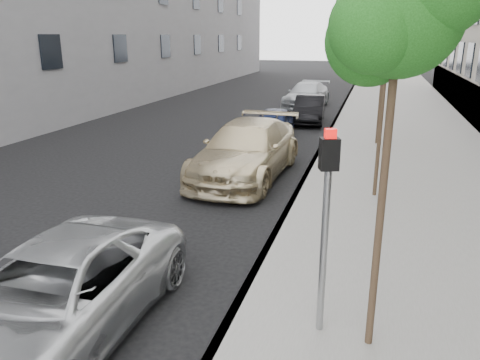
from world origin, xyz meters
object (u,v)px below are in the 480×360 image
at_px(tree_near, 402,14).
at_px(tree_mid, 390,31).
at_px(signal_pole, 326,209).
at_px(suv, 247,150).
at_px(sedan_blue, 273,124).
at_px(sedan_black, 310,109).
at_px(tree_far, 386,40).
at_px(sedan_rear, 307,95).
at_px(minivan, 53,296).

distance_m(tree_near, tree_mid, 6.50).
distance_m(signal_pole, suv, 8.22).
distance_m(sedan_blue, sedan_black, 4.62).
height_order(suv, sedan_blue, suv).
height_order(tree_mid, suv, tree_mid).
bearing_deg(tree_mid, sedan_blue, 122.59).
height_order(tree_far, sedan_rear, tree_far).
relative_size(minivan, suv, 0.85).
distance_m(tree_near, suv, 9.29).
height_order(tree_mid, sedan_black, tree_mid).
distance_m(suv, sedan_blue, 5.44).
relative_size(tree_near, tree_mid, 1.05).
bearing_deg(minivan, suv, 86.58).
bearing_deg(sedan_blue, signal_pole, -79.65).
bearing_deg(sedan_rear, tree_mid, -70.09).
relative_size(sedan_black, sedan_rear, 0.79).
relative_size(tree_far, sedan_rear, 0.93).
bearing_deg(signal_pole, tree_near, -31.01).
xyz_separation_m(signal_pole, sedan_blue, (-3.49, 12.94, -1.33)).
xyz_separation_m(tree_near, sedan_blue, (-4.20, 13.08, -3.77)).
xyz_separation_m(suv, sedan_blue, (-0.34, 5.43, -0.19)).
relative_size(tree_far, sedan_blue, 1.23).
bearing_deg(tree_far, sedan_rear, 113.33).
bearing_deg(tree_near, sedan_black, 100.70).
distance_m(tree_near, minivan, 5.81).
relative_size(signal_pole, sedan_rear, 0.57).
bearing_deg(minivan, tree_mid, 59.49).
bearing_deg(signal_pole, sedan_black, 77.97).
bearing_deg(minivan, tree_far, 72.47).
relative_size(tree_near, tree_far, 1.09).
bearing_deg(sedan_rear, suv, -83.28).
bearing_deg(minivan, tree_near, 11.95).
bearing_deg(tree_mid, sedan_rear, 104.53).
xyz_separation_m(tree_near, minivan, (-4.35, -0.94, -3.74)).
height_order(sedan_blue, sedan_rear, sedan_rear).
bearing_deg(tree_far, sedan_black, 125.79).
bearing_deg(tree_near, signal_pole, 169.50).
height_order(minivan, sedan_black, minivan).
height_order(tree_near, sedan_blue, tree_near).
bearing_deg(sedan_blue, tree_near, -76.89).
distance_m(tree_mid, minivan, 9.34).
relative_size(tree_mid, tree_far, 1.04).
height_order(tree_near, minivan, tree_near).
distance_m(tree_mid, suv, 5.31).
distance_m(tree_mid, sedan_rear, 17.19).
bearing_deg(sedan_blue, tree_mid, -62.12).
distance_m(tree_far, sedan_blue, 5.39).
relative_size(sedan_blue, sedan_black, 0.96).
bearing_deg(tree_near, sedan_rear, 100.49).
height_order(tree_mid, signal_pole, tree_mid).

